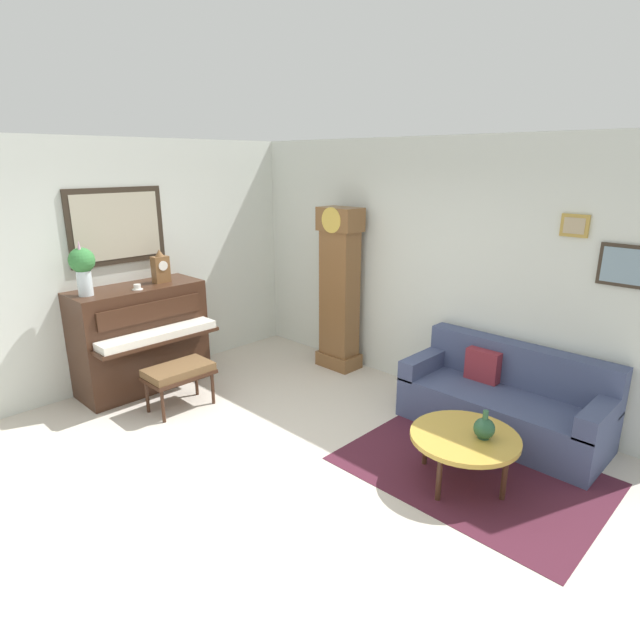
{
  "coord_description": "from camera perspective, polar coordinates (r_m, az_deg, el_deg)",
  "views": [
    {
      "loc": [
        3.19,
        -2.58,
        2.55
      ],
      "look_at": [
        -0.25,
        0.95,
        1.04
      ],
      "focal_mm": 29.34,
      "sensor_mm": 36.0,
      "label": 1
    }
  ],
  "objects": [
    {
      "name": "piano_bench",
      "position": [
        5.74,
        -15.14,
        -5.57
      ],
      "size": [
        0.42,
        0.7,
        0.48
      ],
      "color": "#3D2316",
      "rests_on": "ground_plane"
    },
    {
      "name": "wall_left",
      "position": [
        6.44,
        -21.45,
        5.64
      ],
      "size": [
        0.13,
        4.9,
        2.8
      ],
      "color": "silver",
      "rests_on": "ground_plane"
    },
    {
      "name": "flower_vase",
      "position": [
        5.89,
        -24.49,
        5.41
      ],
      "size": [
        0.26,
        0.26,
        0.58
      ],
      "color": "silver",
      "rests_on": "piano"
    },
    {
      "name": "grandfather_clock",
      "position": [
        6.5,
        2.13,
        2.89
      ],
      "size": [
        0.52,
        0.34,
        2.03
      ],
      "color": "brown",
      "rests_on": "ground_plane"
    },
    {
      "name": "green_jug",
      "position": [
        4.44,
        17.47,
        -11.19
      ],
      "size": [
        0.17,
        0.17,
        0.24
      ],
      "color": "#234C33",
      "rests_on": "coffee_table"
    },
    {
      "name": "couch",
      "position": [
        5.43,
        19.46,
        -8.36
      ],
      "size": [
        1.9,
        0.8,
        0.84
      ],
      "color": "#424C70",
      "rests_on": "ground_plane"
    },
    {
      "name": "teacup",
      "position": [
        6.01,
        -19.3,
        3.36
      ],
      "size": [
        0.12,
        0.12,
        0.06
      ],
      "color": "white",
      "rests_on": "piano"
    },
    {
      "name": "piano",
      "position": [
        6.33,
        -18.91,
        -1.8
      ],
      "size": [
        0.87,
        1.44,
        1.21
      ],
      "color": "#3D2316",
      "rests_on": "ground_plane"
    },
    {
      "name": "mantel_clock",
      "position": [
        6.28,
        -16.99,
        5.5
      ],
      "size": [
        0.13,
        0.18,
        0.38
      ],
      "color": "brown",
      "rests_on": "piano"
    },
    {
      "name": "wall_back",
      "position": [
        6.02,
        11.56,
        5.66
      ],
      "size": [
        5.3,
        0.13,
        2.8
      ],
      "color": "silver",
      "rests_on": "ground_plane"
    },
    {
      "name": "ground_plane",
      "position": [
        4.86,
        -5.94,
        -15.48
      ],
      "size": [
        6.4,
        6.0,
        0.1
      ],
      "primitive_type": "cube",
      "color": "beige"
    },
    {
      "name": "area_rug",
      "position": [
        4.84,
        16.13,
        -15.51
      ],
      "size": [
        2.1,
        1.5,
        0.01
      ],
      "primitive_type": "cube",
      "color": "#4C1E2D",
      "rests_on": "ground_plane"
    },
    {
      "name": "coffee_table",
      "position": [
        4.5,
        15.5,
        -12.32
      ],
      "size": [
        0.88,
        0.88,
        0.43
      ],
      "color": "gold",
      "rests_on": "ground_plane"
    }
  ]
}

